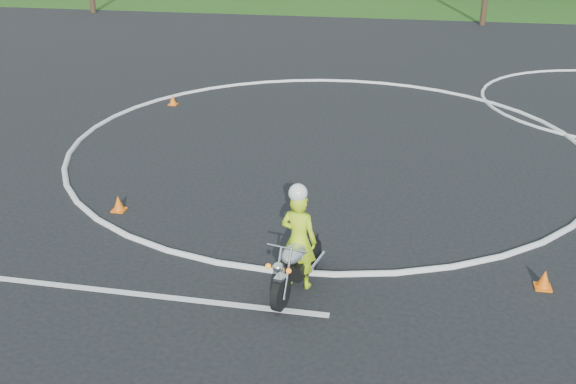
# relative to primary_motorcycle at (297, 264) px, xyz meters

# --- Properties ---
(ground) EXTENTS (120.00, 120.00, 0.00)m
(ground) POSITION_rel_primary_motorcycle_xyz_m (-0.43, 3.41, -0.43)
(ground) COLOR black
(ground) RESTS_ON ground
(grass_strip) EXTENTS (120.00, 10.00, 0.02)m
(grass_strip) POSITION_rel_primary_motorcycle_xyz_m (-0.43, 30.41, -0.42)
(grass_strip) COLOR #1E4714
(grass_strip) RESTS_ON ground
(course_markings) EXTENTS (19.05, 19.05, 0.12)m
(course_markings) POSITION_rel_primary_motorcycle_xyz_m (1.74, 7.76, -0.43)
(course_markings) COLOR silver
(course_markings) RESTS_ON ground
(primary_motorcycle) EXTENTS (0.71, 1.68, 0.89)m
(primary_motorcycle) POSITION_rel_primary_motorcycle_xyz_m (0.00, 0.00, 0.00)
(primary_motorcycle) COLOR black
(primary_motorcycle) RESTS_ON ground
(rider_primary_grp) EXTENTS (0.62, 0.47, 1.66)m
(rider_primary_grp) POSITION_rel_primary_motorcycle_xyz_m (0.00, 0.13, 0.37)
(rider_primary_grp) COLOR #BAE317
(rider_primary_grp) RESTS_ON ground
(traffic_cones) EXTENTS (19.93, 10.77, 0.30)m
(traffic_cones) POSITION_rel_primary_motorcycle_xyz_m (2.92, 5.30, -0.30)
(traffic_cones) COLOR orange
(traffic_cones) RESTS_ON ground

